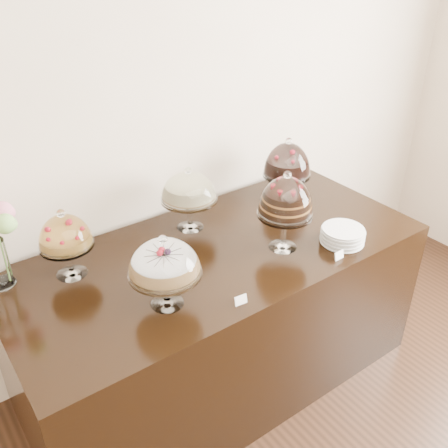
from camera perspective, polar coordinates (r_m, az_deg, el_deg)
wall_back at (r=2.72m, az=-9.25°, el=12.34°), size 5.00×0.04×3.00m
display_counter at (r=2.87m, az=-0.59°, el=-10.48°), size 2.20×1.00×0.90m
cake_stand_sugar_sponge at (r=2.13m, az=-6.84°, el=-4.28°), size 0.32×0.32×0.36m
cake_stand_choco_layer at (r=2.50m, az=7.08°, el=2.78°), size 0.28×0.28×0.43m
cake_stand_cheesecake at (r=2.68m, az=-4.05°, el=3.98°), size 0.31×0.31×0.36m
cake_stand_dark_choco at (r=3.01m, az=7.25°, el=7.00°), size 0.29×0.29×0.39m
cake_stand_fruit_tart at (r=2.42m, az=-17.74°, el=-1.20°), size 0.26×0.26×0.35m
plate_stack at (r=2.71m, az=13.40°, el=-1.29°), size 0.23×0.23×0.08m
price_card_left at (r=2.23m, az=1.94°, el=-8.67°), size 0.06×0.02×0.04m
price_card_right at (r=2.58m, az=13.03°, el=-3.51°), size 0.06×0.02×0.04m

